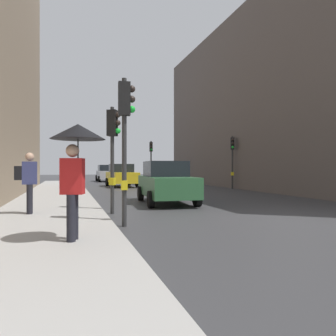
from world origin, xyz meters
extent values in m
plane|color=#38383A|center=(0.00, 0.00, 0.00)|extent=(120.00, 120.00, 0.00)
cube|color=#A8A5A0|center=(-6.69, 6.00, 0.08)|extent=(3.23, 40.00, 0.16)
cube|color=#5B514C|center=(11.08, 11.73, 6.27)|extent=(12.00, 28.49, 12.53)
cylinder|color=#2D2D2D|center=(4.78, 12.22, 1.84)|extent=(0.12, 0.12, 3.68)
cube|color=black|center=(4.78, 12.22, 3.16)|extent=(0.33, 0.37, 0.84)
cube|color=yellow|center=(4.78, 12.22, 1.05)|extent=(0.24, 0.22, 0.24)
sphere|color=#2D231E|center=(4.71, 12.04, 3.42)|extent=(0.18, 0.18, 0.18)
sphere|color=#2D231E|center=(4.71, 12.04, 3.16)|extent=(0.18, 0.18, 0.18)
sphere|color=green|center=(4.71, 12.04, 2.90)|extent=(0.18, 0.18, 0.18)
cylinder|color=#2D2D2D|center=(0.97, 20.16, 1.93)|extent=(0.12, 0.12, 3.87)
cube|color=black|center=(0.97, 20.16, 3.35)|extent=(0.25, 0.31, 0.84)
cube|color=yellow|center=(0.97, 20.16, 1.05)|extent=(0.21, 0.17, 0.24)
sphere|color=#2D231E|center=(0.96, 19.97, 3.61)|extent=(0.18, 0.18, 0.18)
sphere|color=#2D231E|center=(0.96, 19.97, 3.35)|extent=(0.18, 0.18, 0.18)
sphere|color=green|center=(0.96, 19.97, 3.09)|extent=(0.18, 0.18, 0.18)
cylinder|color=#2D2D2D|center=(-4.78, 0.46, 1.88)|extent=(0.12, 0.12, 3.76)
cube|color=black|center=(-4.78, 0.46, 3.24)|extent=(0.32, 0.27, 0.84)
cube|color=yellow|center=(-4.78, 0.46, 1.05)|extent=(0.18, 0.21, 0.24)
sphere|color=#2D231E|center=(-4.59, 0.44, 3.50)|extent=(0.18, 0.18, 0.18)
sphere|color=#2D231E|center=(-4.59, 0.44, 3.24)|extent=(0.18, 0.18, 0.18)
sphere|color=green|center=(-4.59, 0.44, 2.98)|extent=(0.18, 0.18, 0.18)
cylinder|color=#2D2D2D|center=(-4.78, 2.77, 1.73)|extent=(0.12, 0.12, 3.45)
cube|color=black|center=(-4.78, 2.77, 2.93)|extent=(0.38, 0.36, 0.84)
cube|color=yellow|center=(-4.78, 2.77, 1.05)|extent=(0.24, 0.25, 0.24)
sphere|color=#2D231E|center=(-4.61, 2.68, 3.19)|extent=(0.18, 0.18, 0.18)
sphere|color=#2D231E|center=(-4.61, 2.68, 2.93)|extent=(0.18, 0.18, 0.18)
sphere|color=green|center=(-4.61, 2.68, 2.67)|extent=(0.18, 0.18, 0.18)
cube|color=yellow|center=(-2.18, 16.98, 0.72)|extent=(2.01, 4.29, 0.80)
cube|color=black|center=(-2.19, 17.23, 1.44)|extent=(1.70, 2.08, 0.64)
cylinder|color=black|center=(-1.21, 15.68, 0.32)|extent=(0.25, 0.65, 0.64)
cylinder|color=black|center=(-3.01, 15.59, 0.32)|extent=(0.25, 0.65, 0.64)
cylinder|color=black|center=(-1.35, 18.38, 0.32)|extent=(0.25, 0.65, 0.64)
cylinder|color=black|center=(-3.15, 18.29, 0.32)|extent=(0.25, 0.65, 0.64)
cube|color=#2D6038|center=(-2.22, 5.11, 0.72)|extent=(2.11, 4.32, 0.80)
cube|color=black|center=(-2.20, 5.36, 1.44)|extent=(1.75, 2.12, 0.64)
cylinder|color=black|center=(-1.42, 3.70, 0.32)|extent=(0.27, 0.65, 0.64)
cylinder|color=black|center=(-3.22, 3.83, 0.32)|extent=(0.27, 0.65, 0.64)
cylinder|color=black|center=(-1.22, 6.39, 0.32)|extent=(0.27, 0.65, 0.64)
cylinder|color=black|center=(-3.01, 6.52, 0.32)|extent=(0.27, 0.65, 0.64)
cube|color=#BCBCC1|center=(-2.26, 26.64, 0.72)|extent=(1.85, 4.22, 0.80)
cube|color=black|center=(-2.27, 26.89, 1.44)|extent=(1.63, 2.02, 0.64)
cylinder|color=black|center=(-1.35, 25.31, 0.32)|extent=(0.23, 0.64, 0.64)
cylinder|color=black|center=(-3.15, 25.28, 0.32)|extent=(0.23, 0.64, 0.64)
cylinder|color=black|center=(-1.38, 28.01, 0.32)|extent=(0.23, 0.64, 0.64)
cylinder|color=black|center=(-3.18, 27.98, 0.32)|extent=(0.23, 0.64, 0.64)
cylinder|color=black|center=(-6.03, -1.37, 0.58)|extent=(0.16, 0.16, 0.85)
cylinder|color=black|center=(-6.08, -1.56, 0.58)|extent=(0.16, 0.16, 0.85)
cube|color=red|center=(-6.06, -1.47, 1.34)|extent=(0.46, 0.36, 0.66)
sphere|color=tan|center=(-6.06, -1.47, 1.81)|extent=(0.24, 0.24, 0.24)
cylinder|color=black|center=(-5.96, -1.49, 1.59)|extent=(0.02, 0.02, 0.90)
cone|color=black|center=(-5.96, -1.49, 2.16)|extent=(1.00, 1.00, 0.28)
cylinder|color=black|center=(-7.21, 2.53, 0.58)|extent=(0.16, 0.16, 0.85)
cylinder|color=black|center=(-7.20, 2.33, 0.58)|extent=(0.16, 0.16, 0.85)
cube|color=navy|center=(-7.20, 2.43, 1.34)|extent=(0.41, 0.28, 0.66)
sphere|color=tan|center=(-7.20, 2.43, 1.81)|extent=(0.24, 0.24, 0.24)
cube|color=black|center=(-7.50, 2.42, 1.34)|extent=(0.21, 0.29, 0.40)
camera|label=1|loc=(-6.13, -7.55, 1.50)|focal=33.98mm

